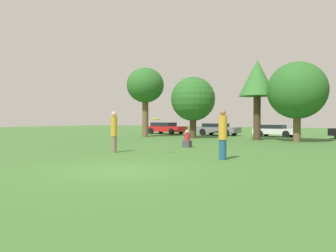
% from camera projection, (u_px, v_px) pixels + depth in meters
% --- Properties ---
extents(ground_plane, '(120.00, 120.00, 0.00)m').
position_uv_depth(ground_plane, '(117.00, 170.00, 10.39)').
color(ground_plane, '#3D6B2D').
extents(person_thrower, '(0.30, 0.30, 1.96)m').
position_uv_depth(person_thrower, '(114.00, 131.00, 15.88)').
color(person_thrower, '#726651').
rests_on(person_thrower, ground).
extents(person_catcher, '(0.34, 0.34, 1.97)m').
position_uv_depth(person_catcher, '(223.00, 134.00, 13.07)').
color(person_catcher, navy).
rests_on(person_catcher, ground).
extents(frisbee, '(0.30, 0.30, 0.10)m').
position_uv_depth(frisbee, '(155.00, 119.00, 15.11)').
color(frisbee, yellow).
extents(bystander_sitting, '(0.43, 0.36, 1.00)m').
position_uv_depth(bystander_sitting, '(187.00, 140.00, 18.90)').
color(bystander_sitting, '#3F3F47').
rests_on(bystander_sitting, ground).
extents(tree_0, '(3.35, 3.35, 6.24)m').
position_uv_depth(tree_0, '(145.00, 86.00, 30.01)').
color(tree_0, brown).
rests_on(tree_0, ground).
extents(tree_1, '(3.75, 3.75, 5.21)m').
position_uv_depth(tree_1, '(193.00, 99.00, 28.28)').
color(tree_1, '#473323').
rests_on(tree_1, ground).
extents(tree_2, '(2.77, 2.77, 6.15)m').
position_uv_depth(tree_2, '(257.00, 80.00, 25.49)').
color(tree_2, '#473323').
rests_on(tree_2, ground).
extents(tree_3, '(4.12, 4.12, 5.63)m').
position_uv_depth(tree_3, '(297.00, 91.00, 23.40)').
color(tree_3, brown).
rests_on(tree_3, ground).
extents(parked_car_red, '(4.59, 2.14, 1.26)m').
position_uv_depth(parked_car_red, '(165.00, 128.00, 36.56)').
color(parked_car_red, red).
rests_on(parked_car_red, ground).
extents(parked_car_grey, '(4.23, 2.08, 1.19)m').
position_uv_depth(parked_car_grey, '(218.00, 129.00, 33.06)').
color(parked_car_grey, slate).
rests_on(parked_car_grey, ground).
extents(parked_car_white, '(3.92, 2.02, 1.10)m').
position_uv_depth(parked_car_white, '(275.00, 130.00, 30.46)').
color(parked_car_white, silver).
rests_on(parked_car_white, ground).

